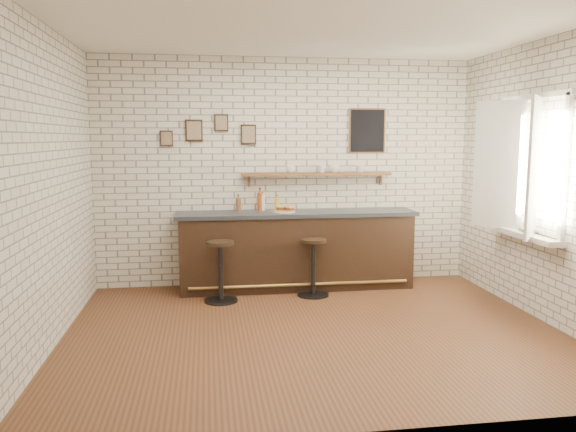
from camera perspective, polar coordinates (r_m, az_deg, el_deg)
name	(u,v)px	position (r m, az deg, el deg)	size (l,w,h in m)	color
ground	(314,331)	(5.85, 2.64, -11.60)	(5.00, 5.00, 0.00)	brown
bar_counter	(296,250)	(7.35, 0.86, -3.44)	(3.10, 0.65, 1.01)	black
sandwich_plate	(285,212)	(7.21, -0.34, 0.45)	(0.28, 0.28, 0.01)	white
ciabatta_sandwich	(285,208)	(7.21, -0.26, 0.81)	(0.26, 0.18, 0.08)	tan
potato_chips	(284,211)	(7.21, -0.44, 0.51)	(0.27, 0.19, 0.00)	#E9A752
bitters_bottle_brown	(238,204)	(7.36, -5.06, 1.21)	(0.07, 0.07, 0.22)	brown
bitters_bottle_white	(263,203)	(7.38, -2.59, 1.34)	(0.06, 0.06, 0.24)	silver
bitters_bottle_amber	(260,201)	(7.38, -2.85, 1.51)	(0.07, 0.07, 0.30)	#A2431A
condiment_bottle_yellow	(277,204)	(7.40, -1.11, 1.26)	(0.06, 0.06, 0.20)	gold
bar_stool_left	(221,269)	(6.80, -6.86, -5.40)	(0.41, 0.41, 0.74)	black
bar_stool_right	(313,265)	(7.01, 2.57, -5.02)	(0.40, 0.40, 0.72)	black
wall_shelf	(317,174)	(7.47, 2.96, 4.26)	(2.00, 0.18, 0.18)	brown
shelf_cup_a	(291,169)	(7.41, 0.28, 4.77)	(0.12, 0.12, 0.09)	white
shelf_cup_b	(322,169)	(7.48, 3.48, 4.81)	(0.11, 0.11, 0.10)	white
shelf_cup_c	(335,168)	(7.52, 4.75, 4.84)	(0.14, 0.14, 0.11)	white
shelf_cup_d	(361,169)	(7.61, 7.40, 4.78)	(0.10, 0.10, 0.09)	white
back_wall_decor	(303,131)	(7.50, 1.56, 8.62)	(2.96, 0.02, 0.56)	black
window_sill	(521,234)	(6.76, 22.59, -1.66)	(0.20, 1.35, 0.06)	white
casement_window	(521,166)	(6.66, 22.61, 4.70)	(0.40, 1.30, 1.56)	white
book_lower	(521,230)	(6.72, 22.57, -1.35)	(0.18, 0.25, 0.02)	tan
book_upper	(521,229)	(6.72, 22.59, -1.20)	(0.15, 0.20, 0.02)	tan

